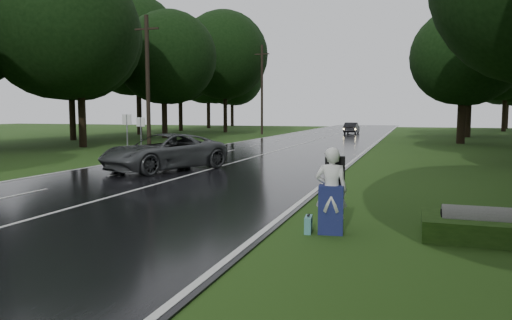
{
  "coord_description": "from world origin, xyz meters",
  "views": [
    {
      "loc": [
        8.9,
        -9.87,
        2.66
      ],
      "look_at": [
        4.0,
        4.94,
        1.1
      ],
      "focal_mm": 33.55,
      "sensor_mm": 36.0,
      "label": 1
    }
  ],
  "objects": [
    {
      "name": "tree_right_e",
      "position": [
        12.68,
        34.16,
        0.0
      ],
      "size": [
        8.17,
        8.17,
        12.77
      ],
      "primitive_type": null,
      "color": "black",
      "rests_on": "ground"
    },
    {
      "name": "utility_pole_mid",
      "position": [
        -8.5,
        19.15,
        0.0
      ],
      "size": [
        1.8,
        0.28,
        9.19
      ],
      "primitive_type": null,
      "color": "black",
      "rests_on": "ground"
    },
    {
      "name": "ground",
      "position": [
        0.0,
        0.0,
        0.0
      ],
      "size": [
        160.0,
        160.0,
        0.0
      ],
      "primitive_type": "plane",
      "color": "#244313",
      "rests_on": "ground"
    },
    {
      "name": "far_car",
      "position": [
        1.61,
        49.65,
        0.72
      ],
      "size": [
        1.53,
        4.18,
        1.37
      ],
      "primitive_type": "imported",
      "rotation": [
        0.0,
        0.0,
        3.12
      ],
      "color": "black",
      "rests_on": "road"
    },
    {
      "name": "tree_left_e",
      "position": [
        -15.6,
        34.14,
        0.0
      ],
      "size": [
        8.94,
        8.94,
        13.96
      ],
      "primitive_type": null,
      "color": "black",
      "rests_on": "ground"
    },
    {
      "name": "suitcase",
      "position": [
        6.73,
        0.39,
        0.18
      ],
      "size": [
        0.21,
        0.52,
        0.36
      ],
      "primitive_type": "cube",
      "rotation": [
        0.0,
        0.0,
        0.13
      ],
      "color": "teal",
      "rests_on": "ground"
    },
    {
      "name": "tree_right_f",
      "position": [
        14.31,
        45.95,
        0.0
      ],
      "size": [
        9.41,
        9.41,
        14.7
      ],
      "primitive_type": null,
      "color": "black",
      "rests_on": "ground"
    },
    {
      "name": "tree_left_d",
      "position": [
        -15.13,
        20.61,
        0.0
      ],
      "size": [
        9.4,
        9.4,
        14.69
      ],
      "primitive_type": null,
      "color": "black",
      "rests_on": "ground"
    },
    {
      "name": "road",
      "position": [
        0.0,
        20.0,
        0.02
      ],
      "size": [
        12.0,
        140.0,
        0.04
      ],
      "primitive_type": "cube",
      "color": "black",
      "rests_on": "ground"
    },
    {
      "name": "grey_car",
      "position": [
        -1.85,
        9.35,
        0.87
      ],
      "size": [
        4.9,
        6.55,
        1.65
      ],
      "primitive_type": "imported",
      "rotation": [
        0.0,
        0.0,
        5.87
      ],
      "color": "#414446",
      "rests_on": "road"
    },
    {
      "name": "utility_pole_far",
      "position": [
        -8.5,
        45.0,
        0.0
      ],
      "size": [
        1.8,
        0.28,
        10.58
      ],
      "primitive_type": null,
      "color": "black",
      "rests_on": "ground"
    },
    {
      "name": "road_sign_b",
      "position": [
        -7.2,
        16.04,
        0.0
      ],
      "size": [
        0.56,
        0.1,
        2.34
      ],
      "primitive_type": null,
      "color": "white",
      "rests_on": "ground"
    },
    {
      "name": "road_sign_a",
      "position": [
        -7.2,
        14.55,
        0.0
      ],
      "size": [
        0.61,
        0.1,
        2.53
      ],
      "primitive_type": null,
      "color": "white",
      "rests_on": "ground"
    },
    {
      "name": "tree_left_f",
      "position": [
        -15.02,
        49.41,
        0.0
      ],
      "size": [
        11.11,
        11.11,
        17.35
      ],
      "primitive_type": null,
      "color": "black",
      "rests_on": "ground"
    },
    {
      "name": "hitchhiker",
      "position": [
        7.23,
        0.44,
        0.89
      ],
      "size": [
        0.75,
        0.69,
        1.92
      ],
      "color": "silver",
      "rests_on": "ground"
    },
    {
      "name": "lane_center",
      "position": [
        0.0,
        20.0,
        0.04
      ],
      "size": [
        0.12,
        140.0,
        0.01
      ],
      "primitive_type": "cube",
      "color": "silver",
      "rests_on": "road"
    },
    {
      "name": "culvert",
      "position": [
        10.22,
        1.01,
        0.0
      ],
      "size": [
        1.39,
        0.69,
        0.69
      ],
      "primitive_type": "cylinder",
      "rotation": [
        0.0,
        1.57,
        0.0
      ],
      "color": "slate",
      "rests_on": "ground"
    }
  ]
}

